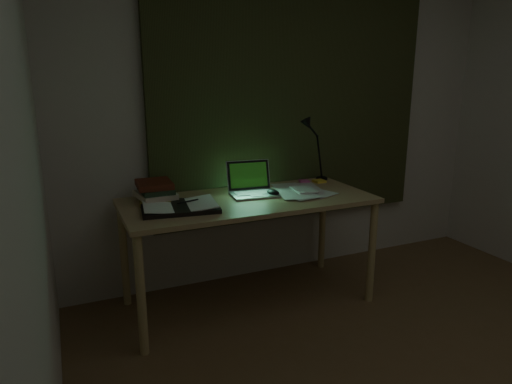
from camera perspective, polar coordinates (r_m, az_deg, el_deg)
wall_back at (r=3.52m, az=4.38°, el=9.78°), size 3.50×0.00×2.50m
wall_left at (r=1.13m, az=-27.78°, el=-1.84°), size 0.00×4.00×2.50m
curtain at (r=3.47m, az=4.76°, el=13.02°), size 2.20×0.06×2.00m
desk at (r=3.11m, az=-0.90°, el=-7.49°), size 1.64×0.72×0.75m
laptop at (r=3.04m, az=-0.23°, el=1.56°), size 0.34×0.37×0.22m
open_textbook at (r=2.79m, az=-9.52°, el=-1.77°), size 0.49×0.38×0.04m
book_stack at (r=2.96m, az=-12.55°, el=0.05°), size 0.21×0.26×0.14m
loose_papers at (r=3.17m, az=5.09°, el=0.16°), size 0.42×0.43×0.02m
mouse at (r=3.07m, az=2.13°, el=-0.05°), size 0.09×0.12×0.04m
sticky_yellow at (r=3.47m, az=7.91°, el=1.36°), size 0.08×0.08×0.02m
sticky_pink at (r=3.46m, az=6.06°, el=1.34°), size 0.09×0.09×0.02m
desk_lamp at (r=3.52m, az=8.36°, el=5.33°), size 0.33×0.27×0.48m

